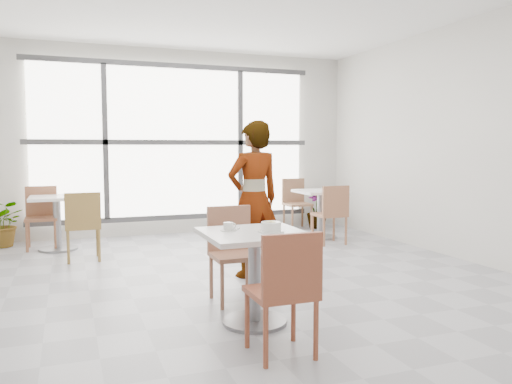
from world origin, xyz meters
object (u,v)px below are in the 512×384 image
object	(u,v)px
bg_chair_right_near	(332,211)
plant_right	(317,210)
chair_far	(232,247)
chair_near	(286,286)
coffee_cup	(229,227)
bg_chair_left_near	(83,222)
bg_table_left	(57,215)
person	(254,199)
bg_chair_right_far	(296,200)
bg_chair_left_far	(41,213)
bg_table_right	(320,207)
oatmeal_bowl	(271,227)
main_table	(254,260)
plant_left	(4,223)

from	to	relation	value
bg_chair_right_near	plant_right	distance (m)	1.54
chair_far	plant_right	size ratio (longest dim) A/B	1.36
chair_near	plant_right	xyz separation A→B (m)	(2.76, 4.89, -0.18)
coffee_cup	chair_near	bearing A→B (deg)	-80.87
coffee_cup	bg_chair_left_near	distance (m)	2.93
bg_table_left	bg_chair_right_near	xyz separation A→B (m)	(3.75, -0.99, 0.01)
chair_far	person	world-z (taller)	person
coffee_cup	bg_chair_left_near	size ratio (longest dim) A/B	0.18
person	bg_chair_right_near	size ratio (longest dim) A/B	1.96
chair_near	chair_far	xyz separation A→B (m)	(0.08, 1.40, 0.00)
bg_chair_right_far	coffee_cup	bearing A→B (deg)	-121.25
bg_chair_left_far	bg_table_right	bearing A→B (deg)	-9.08
chair_far	oatmeal_bowl	size ratio (longest dim) A/B	4.14
bg_table_right	bg_chair_left_near	bearing A→B (deg)	-172.68
oatmeal_bowl	bg_table_right	bearing A→B (deg)	56.75
chair_far	bg_chair_left_far	bearing A→B (deg)	118.56
main_table	chair_far	world-z (taller)	chair_far
bg_table_right	bg_chair_left_near	xyz separation A→B (m)	(-3.54, -0.46, 0.01)
bg_chair_right_near	plant_right	size ratio (longest dim) A/B	1.36
bg_chair_left_near	plant_left	bearing A→B (deg)	-53.04
oatmeal_bowl	person	xyz separation A→B (m)	(0.40, 1.49, 0.06)
chair_far	person	bearing A→B (deg)	56.90
bg_chair_left_far	bg_chair_right_near	bearing A→B (deg)	-17.09
bg_chair_left_far	plant_right	bearing A→B (deg)	2.89
coffee_cup	bg_chair_left_near	world-z (taller)	bg_chair_left_near
person	bg_table_left	bearing A→B (deg)	-57.94
chair_far	bg_chair_right_near	bearing A→B (deg)	43.20
main_table	bg_table_right	bearing A→B (deg)	54.87
coffee_cup	bg_chair_right_near	world-z (taller)	bg_chair_right_near
chair_far	bg_chair_right_far	xyz separation A→B (m)	(2.33, 3.62, 0.00)
coffee_cup	plant_left	bearing A→B (deg)	116.85
bg_chair_left_far	bg_chair_right_far	xyz separation A→B (m)	(4.10, 0.35, 0.00)
chair_near	bg_table_left	world-z (taller)	chair_near
main_table	chair_far	xyz separation A→B (m)	(0.04, 0.69, -0.02)
chair_near	plant_right	distance (m)	5.62
person	bg_table_right	xyz separation A→B (m)	(1.80, 1.87, -0.37)
chair_near	bg_table_left	distance (m)	4.68
bg_chair_right_far	plant_right	bearing A→B (deg)	-19.53
plant_right	bg_chair_right_far	bearing A→B (deg)	160.47
bg_chair_left_near	plant_left	distance (m)	1.73
main_table	plant_left	xyz separation A→B (m)	(-2.25, 4.22, -0.18)
chair_near	plant_left	size ratio (longest dim) A/B	1.29
main_table	person	size ratio (longest dim) A/B	0.47
person	bg_chair_right_far	size ratio (longest dim) A/B	1.96
person	chair_far	bearing A→B (deg)	47.13
oatmeal_bowl	person	world-z (taller)	person
bg_chair_left_near	bg_chair_right_far	distance (m)	3.87
bg_chair_left_far	bg_chair_right_far	size ratio (longest dim) A/B	1.00
bg_chair_left_far	bg_table_left	bearing A→B (deg)	-47.51
oatmeal_bowl	plant_right	world-z (taller)	oatmeal_bowl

